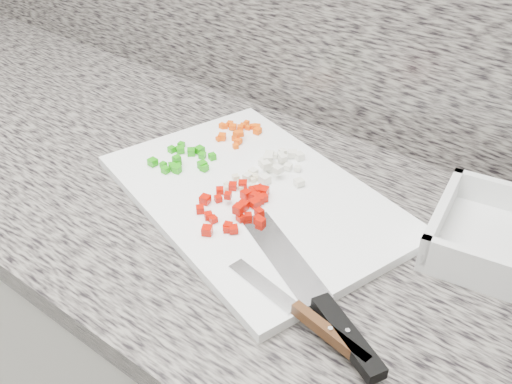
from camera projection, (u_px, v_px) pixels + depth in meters
cabinet at (207, 358)px, 1.24m from camera, size 3.92×0.62×0.86m
countertop at (194, 190)px, 0.98m from camera, size 3.96×0.64×0.04m
cutting_board at (254, 196)px, 0.92m from camera, size 0.56×0.45×0.02m
carrot_pile at (240, 131)px, 1.06m from camera, size 0.08×0.09×0.02m
onion_pile at (276, 164)px, 0.96m from camera, size 0.11×0.12×0.03m
green_pepper_pile at (183, 160)px, 0.98m from camera, size 0.10×0.09×0.02m
red_pepper_pile at (240, 204)px, 0.87m from camera, size 0.12×0.14×0.02m
garlic_pile at (246, 181)px, 0.93m from camera, size 0.06×0.06×0.01m
chef_knife at (322, 305)px, 0.70m from camera, size 0.30×0.18×0.02m
paring_knife at (312, 321)px, 0.68m from camera, size 0.23×0.06×0.02m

